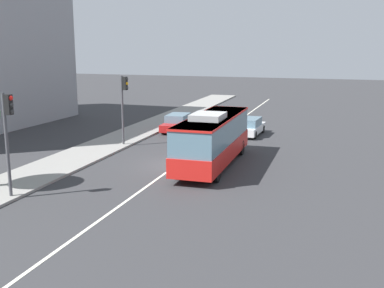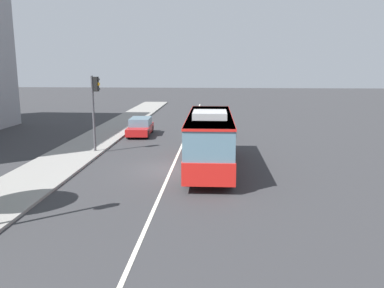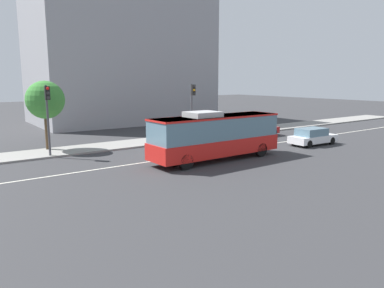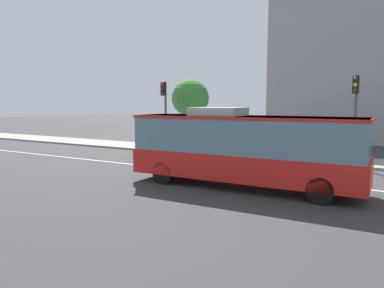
{
  "view_description": "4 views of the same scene",
  "coord_description": "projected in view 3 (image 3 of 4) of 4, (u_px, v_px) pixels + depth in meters",
  "views": [
    {
      "loc": [
        -27.07,
        -9.67,
        7.46
      ],
      "look_at": [
        -1.65,
        -1.53,
        1.79
      ],
      "focal_mm": 44.26,
      "sensor_mm": 36.0,
      "label": 1
    },
    {
      "loc": [
        -22.0,
        -2.58,
        5.96
      ],
      "look_at": [
        -0.13,
        -1.2,
        1.56
      ],
      "focal_mm": 37.4,
      "sensor_mm": 36.0,
      "label": 2
    },
    {
      "loc": [
        -15.94,
        -21.97,
        5.62
      ],
      "look_at": [
        -1.27,
        -1.84,
        1.27
      ],
      "focal_mm": 34.89,
      "sensor_mm": 36.0,
      "label": 3
    },
    {
      "loc": [
        6.25,
        -16.6,
        3.68
      ],
      "look_at": [
        -2.23,
        -1.72,
        1.69
      ],
      "focal_mm": 33.66,
      "sensor_mm": 36.0,
      "label": 4
    }
  ],
  "objects": [
    {
      "name": "sidewalk_kerb",
      "position": [
        145.0,
        142.0,
        33.22
      ],
      "size": [
        80.0,
        3.61,
        0.14
      ],
      "primitive_type": "cube",
      "color": "gray",
      "rests_on": "ground_plane"
    },
    {
      "name": "lane_centre_line",
      "position": [
        191.0,
        156.0,
        27.7
      ],
      "size": [
        76.0,
        0.16,
        0.01
      ],
      "primitive_type": "cube",
      "color": "silver",
      "rests_on": "ground_plane"
    },
    {
      "name": "sedan_red",
      "position": [
        259.0,
        129.0,
        37.19
      ],
      "size": [
        4.57,
        1.99,
        1.46
      ],
      "rotation": [
        0.0,
        0.0,
        3.18
      ],
      "color": "#B21919",
      "rests_on": "ground_plane"
    },
    {
      "name": "ground_plane",
      "position": [
        191.0,
        156.0,
        27.71
      ],
      "size": [
        160.0,
        160.0,
        0.0
      ],
      "primitive_type": "plane",
      "color": "#333335"
    },
    {
      "name": "office_block_background",
      "position": [
        121.0,
        57.0,
        49.35
      ],
      "size": [
        22.44,
        14.39,
        17.0
      ],
      "rotation": [
        0.0,
        0.0,
        -0.02
      ],
      "color": "#939399",
      "rests_on": "ground_plane"
    },
    {
      "name": "traffic_light_near_corner",
      "position": [
        48.0,
        108.0,
        26.41
      ],
      "size": [
        0.32,
        0.62,
        5.2
      ],
      "rotation": [
        0.0,
        0.0,
        -1.56
      ],
      "color": "#47474C",
      "rests_on": "ground_plane"
    },
    {
      "name": "transit_bus",
      "position": [
        216.0,
        134.0,
        25.98
      ],
      "size": [
        10.02,
        2.6,
        3.46
      ],
      "rotation": [
        0.0,
        0.0,
        0.01
      ],
      "color": "red",
      "rests_on": "ground_plane"
    },
    {
      "name": "sedan_white",
      "position": [
        313.0,
        137.0,
        32.16
      ],
      "size": [
        4.58,
        2.0,
        1.46
      ],
      "rotation": [
        0.0,
        0.0,
        -0.04
      ],
      "color": "white",
      "rests_on": "ground_plane"
    },
    {
      "name": "traffic_light_mid_block",
      "position": [
        192.0,
        102.0,
        33.94
      ],
      "size": [
        0.34,
        0.62,
        5.2
      ],
      "rotation": [
        0.0,
        0.0,
        -1.64
      ],
      "color": "#47474C",
      "rests_on": "ground_plane"
    },
    {
      "name": "street_tree_kerbside_left",
      "position": [
        45.0,
        100.0,
        28.89
      ],
      "size": [
        2.95,
        2.95,
        5.5
      ],
      "color": "#4C3823",
      "rests_on": "ground_plane"
    }
  ]
}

